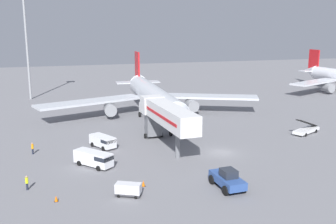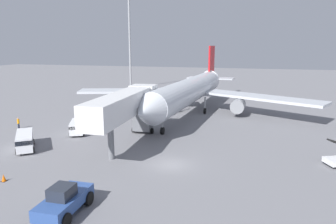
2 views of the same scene
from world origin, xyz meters
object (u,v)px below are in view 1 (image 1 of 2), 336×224
object	(u,v)px
ground_crew_worker_midground	(33,148)
safety_cone_bravo	(143,183)
service_van_far_center	(103,141)
baggage_cart_rear_left	(128,189)
belt_loader_truck	(306,129)
apron_light_mast	(25,25)
pushback_tug	(227,179)
airplane_at_gate	(152,96)
jet_bridge	(165,115)
ground_crew_worker_foreground	(27,182)
service_van_mid_right	(94,158)
safety_cone_alpha	(56,199)

from	to	relation	value
ground_crew_worker_midground	safety_cone_bravo	world-z (taller)	ground_crew_worker_midground
service_van_far_center	safety_cone_bravo	size ratio (longest dim) A/B	7.19
baggage_cart_rear_left	belt_loader_truck	bearing A→B (deg)	24.07
baggage_cart_rear_left	apron_light_mast	bearing A→B (deg)	99.84
pushback_tug	baggage_cart_rear_left	world-z (taller)	pushback_tug
airplane_at_gate	jet_bridge	distance (m)	21.21
ground_crew_worker_foreground	safety_cone_bravo	size ratio (longest dim) A/B	2.42
belt_loader_truck	service_van_mid_right	world-z (taller)	belt_loader_truck
airplane_at_gate	service_van_mid_right	bearing A→B (deg)	-120.34
pushback_tug	ground_crew_worker_foreground	world-z (taller)	pushback_tug
belt_loader_truck	ground_crew_worker_midground	xyz separation A→B (m)	(-44.99, 2.82, 0.17)
jet_bridge	belt_loader_truck	world-z (taller)	jet_bridge
safety_cone_alpha	ground_crew_worker_midground	bearing A→B (deg)	98.62
airplane_at_gate	belt_loader_truck	size ratio (longest dim) A/B	7.49
service_van_far_center	service_van_mid_right	world-z (taller)	service_van_mid_right
service_van_mid_right	ground_crew_worker_midground	bearing A→B (deg)	134.54
safety_cone_alpha	pushback_tug	bearing A→B (deg)	-7.59
ground_crew_worker_foreground	baggage_cart_rear_left	bearing A→B (deg)	-26.07
belt_loader_truck	service_van_far_center	distance (m)	34.90
airplane_at_gate	service_van_far_center	bearing A→B (deg)	-125.42
airplane_at_gate	safety_cone_alpha	size ratio (longest dim) A/B	72.45
airplane_at_gate	apron_light_mast	bearing A→B (deg)	129.32
apron_light_mast	service_van_mid_right	bearing A→B (deg)	-80.64
pushback_tug	ground_crew_worker_foreground	distance (m)	22.61
airplane_at_gate	belt_loader_truck	bearing A→B (deg)	-43.61
airplane_at_gate	service_van_mid_right	size ratio (longest dim) A/B	8.51
airplane_at_gate	belt_loader_truck	distance (m)	30.48
airplane_at_gate	ground_crew_worker_midground	size ratio (longest dim) A/B	27.06
belt_loader_truck	airplane_at_gate	bearing A→B (deg)	136.39
service_van_mid_right	ground_crew_worker_foreground	bearing A→B (deg)	-147.20
ground_crew_worker_foreground	safety_cone_alpha	size ratio (longest dim) A/B	2.62
apron_light_mast	ground_crew_worker_foreground	bearing A→B (deg)	-89.06
apron_light_mast	baggage_cart_rear_left	bearing A→B (deg)	-80.16
airplane_at_gate	safety_cone_bravo	size ratio (longest dim) A/B	66.77
airplane_at_gate	baggage_cart_rear_left	world-z (taller)	airplane_at_gate
jet_bridge	pushback_tug	size ratio (longest dim) A/B	3.42
airplane_at_gate	ground_crew_worker_foreground	distance (m)	39.26
ground_crew_worker_foreground	airplane_at_gate	bearing A→B (deg)	53.19
pushback_tug	service_van_far_center	world-z (taller)	pushback_tug
pushback_tug	safety_cone_alpha	distance (m)	18.84
airplane_at_gate	ground_crew_worker_foreground	world-z (taller)	airplane_at_gate
service_van_far_center	service_van_mid_right	size ratio (longest dim) A/B	0.92
jet_bridge	ground_crew_worker_midground	size ratio (longest dim) A/B	10.32
service_van_far_center	safety_cone_bravo	distance (m)	16.38
jet_bridge	belt_loader_truck	bearing A→B (deg)	-0.05
ground_crew_worker_midground	baggage_cart_rear_left	bearing A→B (deg)	-61.12
jet_bridge	safety_cone_alpha	size ratio (longest dim) A/B	27.63
service_van_far_center	service_van_mid_right	bearing A→B (deg)	-106.58
belt_loader_truck	service_van_far_center	xyz separation A→B (m)	(-34.79, 2.78, 0.31)
service_van_far_center	ground_crew_worker_midground	bearing A→B (deg)	179.76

